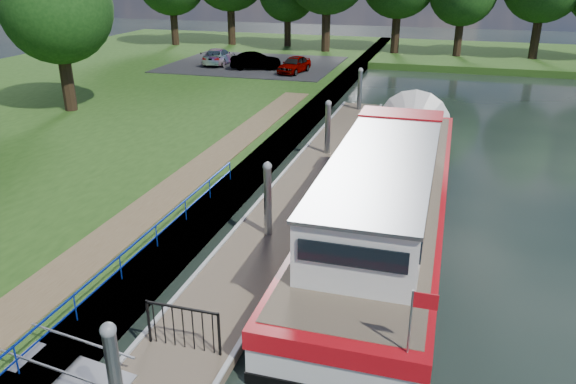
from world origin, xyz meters
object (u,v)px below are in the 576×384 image
(barge, at_px, (391,186))
(pontoon, at_px, (303,191))
(car_c, at_px, (219,56))
(car_a, at_px, (294,64))
(car_b, at_px, (256,61))

(barge, bearing_deg, pontoon, 169.04)
(barge, xyz_separation_m, car_c, (-17.42, 24.78, 0.41))
(pontoon, relative_size, car_a, 7.96)
(car_a, xyz_separation_m, car_c, (-7.23, 2.06, 0.02))
(barge, bearing_deg, car_c, 125.10)
(pontoon, distance_m, car_a, 23.02)
(car_c, bearing_deg, barge, 120.64)
(pontoon, height_order, car_c, car_c)
(car_b, xyz_separation_m, car_c, (-3.84, 1.47, -0.01))
(car_a, height_order, car_b, car_b)
(car_a, relative_size, car_c, 0.83)
(car_b, height_order, car_c, car_b)
(pontoon, height_order, car_b, car_b)
(barge, relative_size, car_b, 5.24)
(pontoon, relative_size, car_b, 7.43)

